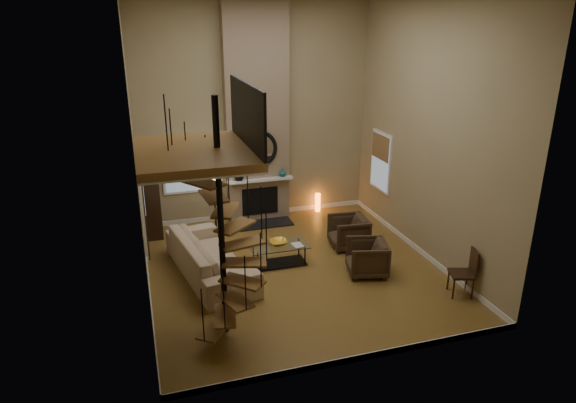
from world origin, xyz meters
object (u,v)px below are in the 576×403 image
object	(u,v)px
armchair_far	(371,258)
armchair_near	(352,232)
coffee_table	(279,252)
sofa	(209,257)
side_chair	(467,270)
hutch	(151,198)
accent_lamp	(318,202)
floor_lamp	(214,181)

from	to	relation	value
armchair_far	armchair_near	bearing A→B (deg)	-172.61
coffee_table	sofa	bearing A→B (deg)	-179.81
armchair_far	side_chair	world-z (taller)	side_chair
sofa	coffee_table	xyz separation A→B (m)	(1.51, 0.00, -0.11)
coffee_table	hutch	bearing A→B (deg)	135.28
coffee_table	accent_lamp	distance (m)	3.37
armchair_near	armchair_far	world-z (taller)	armchair_near
armchair_far	accent_lamp	size ratio (longest dim) A/B	1.59
sofa	accent_lamp	distance (m)	4.41
sofa	accent_lamp	xyz separation A→B (m)	(3.43, 2.77, -0.15)
armchair_near	accent_lamp	xyz separation A→B (m)	(0.04, 2.37, -0.10)
armchair_far	floor_lamp	bearing A→B (deg)	-121.98
coffee_table	accent_lamp	size ratio (longest dim) A/B	2.47
sofa	armchair_near	bearing A→B (deg)	-93.45
sofa	side_chair	xyz separation A→B (m)	(4.58, -2.28, 0.13)
hutch	armchair_near	distance (m)	4.91
floor_lamp	accent_lamp	xyz separation A→B (m)	(2.96, 0.81, -1.16)
armchair_far	side_chair	bearing A→B (deg)	60.28
accent_lamp	side_chair	bearing A→B (deg)	-77.10
sofa	armchair_far	distance (m)	3.36
coffee_table	armchair_near	bearing A→B (deg)	11.77
floor_lamp	accent_lamp	world-z (taller)	floor_lamp
armchair_near	side_chair	distance (m)	2.94
sofa	floor_lamp	distance (m)	2.26
hutch	coffee_table	xyz separation A→B (m)	(2.52, -2.49, -0.67)
hutch	armchair_near	xyz separation A→B (m)	(4.40, -2.10, -0.60)
hutch	armchair_near	world-z (taller)	hutch
armchair_near	sofa	bearing A→B (deg)	-77.99
armchair_near	accent_lamp	bearing A→B (deg)	-175.61
armchair_near	floor_lamp	size ratio (longest dim) A/B	0.49
armchair_near	side_chair	size ratio (longest dim) A/B	0.88
armchair_near	side_chair	world-z (taller)	side_chair
armchair_far	accent_lamp	xyz separation A→B (m)	(0.21, 3.72, -0.10)
sofa	side_chair	size ratio (longest dim) A/B	3.02
armchair_far	accent_lamp	world-z (taller)	armchair_far
hutch	armchair_far	xyz separation A→B (m)	(4.23, -3.45, -0.60)
coffee_table	side_chair	size ratio (longest dim) A/B	1.33
sofa	accent_lamp	bearing A→B (deg)	-61.20
armchair_near	coffee_table	xyz separation A→B (m)	(-1.88, -0.39, -0.07)
hutch	sofa	bearing A→B (deg)	-67.96
coffee_table	accent_lamp	world-z (taller)	accent_lamp
hutch	armchair_far	size ratio (longest dim) A/B	2.43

